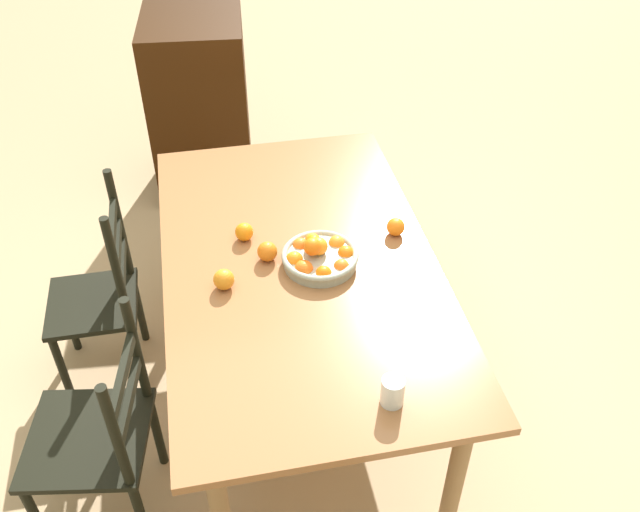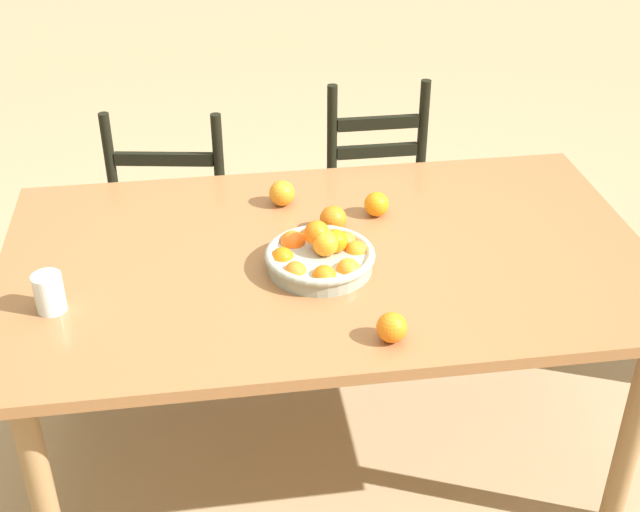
{
  "view_description": "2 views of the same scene",
  "coord_description": "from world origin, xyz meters",
  "px_view_note": "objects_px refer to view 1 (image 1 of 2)",
  "views": [
    {
      "loc": [
        -2.04,
        0.33,
        2.54
      ],
      "look_at": [
        -0.03,
        -0.08,
        0.8
      ],
      "focal_mm": 39.13,
      "sensor_mm": 36.0,
      "label": 1
    },
    {
      "loc": [
        -0.31,
        -2.01,
        2.02
      ],
      "look_at": [
        -0.03,
        -0.08,
        0.8
      ],
      "focal_mm": 47.95,
      "sensor_mm": 36.0,
      "label": 2
    }
  ],
  "objects_px": {
    "orange_loose_0": "(267,252)",
    "orange_loose_2": "(224,279)",
    "drinking_glass": "(393,391)",
    "chair_near_window": "(102,297)",
    "orange_loose_3": "(244,232)",
    "fruit_bowl": "(319,256)",
    "orange_loose_1": "(396,227)",
    "chair_by_cabinet": "(99,437)",
    "dining_table": "(300,277)",
    "cabinet": "(200,104)"
  },
  "relations": [
    {
      "from": "orange_loose_0",
      "to": "orange_loose_2",
      "type": "xyz_separation_m",
      "value": [
        -0.13,
        0.18,
        0.0
      ]
    },
    {
      "from": "chair_near_window",
      "to": "orange_loose_3",
      "type": "distance_m",
      "value": 0.73
    },
    {
      "from": "orange_loose_1",
      "to": "chair_near_window",
      "type": "bearing_deg",
      "value": 80.92
    },
    {
      "from": "orange_loose_0",
      "to": "orange_loose_2",
      "type": "height_order",
      "value": "same"
    },
    {
      "from": "chair_by_cabinet",
      "to": "orange_loose_0",
      "type": "xyz_separation_m",
      "value": [
        0.47,
        -0.69,
        0.37
      ]
    },
    {
      "from": "chair_by_cabinet",
      "to": "drinking_glass",
      "type": "distance_m",
      "value": 1.09
    },
    {
      "from": "orange_loose_3",
      "to": "cabinet",
      "type": "bearing_deg",
      "value": 3.4
    },
    {
      "from": "orange_loose_0",
      "to": "drinking_glass",
      "type": "height_order",
      "value": "drinking_glass"
    },
    {
      "from": "cabinet",
      "to": "drinking_glass",
      "type": "distance_m",
      "value": 2.6
    },
    {
      "from": "dining_table",
      "to": "chair_near_window",
      "type": "distance_m",
      "value": 0.9
    },
    {
      "from": "orange_loose_1",
      "to": "orange_loose_3",
      "type": "relative_size",
      "value": 1.01
    },
    {
      "from": "orange_loose_1",
      "to": "orange_loose_0",
      "type": "bearing_deg",
      "value": 95.96
    },
    {
      "from": "chair_by_cabinet",
      "to": "orange_loose_2",
      "type": "xyz_separation_m",
      "value": [
        0.34,
        -0.51,
        0.37
      ]
    },
    {
      "from": "orange_loose_2",
      "to": "drinking_glass",
      "type": "bearing_deg",
      "value": -143.67
    },
    {
      "from": "orange_loose_0",
      "to": "drinking_glass",
      "type": "xyz_separation_m",
      "value": [
        -0.77,
        -0.29,
        0.01
      ]
    },
    {
      "from": "fruit_bowl",
      "to": "orange_loose_0",
      "type": "distance_m",
      "value": 0.2
    },
    {
      "from": "orange_loose_0",
      "to": "orange_loose_3",
      "type": "bearing_deg",
      "value": 27.19
    },
    {
      "from": "chair_by_cabinet",
      "to": "fruit_bowl",
      "type": "distance_m",
      "value": 1.04
    },
    {
      "from": "orange_loose_2",
      "to": "chair_near_window",
      "type": "bearing_deg",
      "value": 53.77
    },
    {
      "from": "orange_loose_1",
      "to": "drinking_glass",
      "type": "bearing_deg",
      "value": 163.22
    },
    {
      "from": "fruit_bowl",
      "to": "orange_loose_2",
      "type": "distance_m",
      "value": 0.38
    },
    {
      "from": "fruit_bowl",
      "to": "orange_loose_1",
      "type": "height_order",
      "value": "fruit_bowl"
    },
    {
      "from": "orange_loose_1",
      "to": "drinking_glass",
      "type": "height_order",
      "value": "drinking_glass"
    },
    {
      "from": "chair_near_window",
      "to": "orange_loose_1",
      "type": "bearing_deg",
      "value": 81.19
    },
    {
      "from": "chair_near_window",
      "to": "drinking_glass",
      "type": "height_order",
      "value": "chair_near_window"
    },
    {
      "from": "chair_by_cabinet",
      "to": "orange_loose_2",
      "type": "distance_m",
      "value": 0.71
    },
    {
      "from": "cabinet",
      "to": "orange_loose_1",
      "type": "bearing_deg",
      "value": -152.32
    },
    {
      "from": "dining_table",
      "to": "fruit_bowl",
      "type": "distance_m",
      "value": 0.14
    },
    {
      "from": "orange_loose_0",
      "to": "chair_by_cabinet",
      "type": "bearing_deg",
      "value": 124.19
    },
    {
      "from": "drinking_glass",
      "to": "chair_near_window",
      "type": "bearing_deg",
      "value": 44.18
    },
    {
      "from": "chair_near_window",
      "to": "orange_loose_2",
      "type": "distance_m",
      "value": 0.74
    },
    {
      "from": "orange_loose_3",
      "to": "drinking_glass",
      "type": "bearing_deg",
      "value": -158.36
    },
    {
      "from": "dining_table",
      "to": "fruit_bowl",
      "type": "relative_size",
      "value": 6.05
    },
    {
      "from": "chair_by_cabinet",
      "to": "chair_near_window",
      "type": "bearing_deg",
      "value": -169.44
    },
    {
      "from": "fruit_bowl",
      "to": "orange_loose_1",
      "type": "xyz_separation_m",
      "value": [
        0.12,
        -0.34,
        -0.0
      ]
    },
    {
      "from": "orange_loose_2",
      "to": "orange_loose_1",
      "type": "bearing_deg",
      "value": -75.48
    },
    {
      "from": "orange_loose_3",
      "to": "dining_table",
      "type": "bearing_deg",
      "value": -132.86
    },
    {
      "from": "chair_by_cabinet",
      "to": "orange_loose_0",
      "type": "bearing_deg",
      "value": 133.69
    },
    {
      "from": "drinking_glass",
      "to": "fruit_bowl",
      "type": "bearing_deg",
      "value": 7.73
    },
    {
      "from": "orange_loose_3",
      "to": "drinking_glass",
      "type": "xyz_separation_m",
      "value": [
        -0.91,
        -0.36,
        0.01
      ]
    },
    {
      "from": "dining_table",
      "to": "cabinet",
      "type": "height_order",
      "value": "cabinet"
    },
    {
      "from": "orange_loose_2",
      "to": "orange_loose_3",
      "type": "bearing_deg",
      "value": -21.43
    },
    {
      "from": "dining_table",
      "to": "orange_loose_0",
      "type": "distance_m",
      "value": 0.17
    },
    {
      "from": "chair_by_cabinet",
      "to": "orange_loose_1",
      "type": "xyz_separation_m",
      "value": [
        0.53,
        -1.23,
        0.37
      ]
    },
    {
      "from": "chair_near_window",
      "to": "drinking_glass",
      "type": "distance_m",
      "value": 1.47
    },
    {
      "from": "dining_table",
      "to": "orange_loose_0",
      "type": "height_order",
      "value": "orange_loose_0"
    },
    {
      "from": "orange_loose_2",
      "to": "dining_table",
      "type": "bearing_deg",
      "value": -72.82
    },
    {
      "from": "dining_table",
      "to": "orange_loose_0",
      "type": "bearing_deg",
      "value": 73.14
    },
    {
      "from": "dining_table",
      "to": "fruit_bowl",
      "type": "bearing_deg",
      "value": -112.53
    },
    {
      "from": "orange_loose_0",
      "to": "orange_loose_3",
      "type": "xyz_separation_m",
      "value": [
        0.14,
        0.07,
        -0.0
      ]
    }
  ]
}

